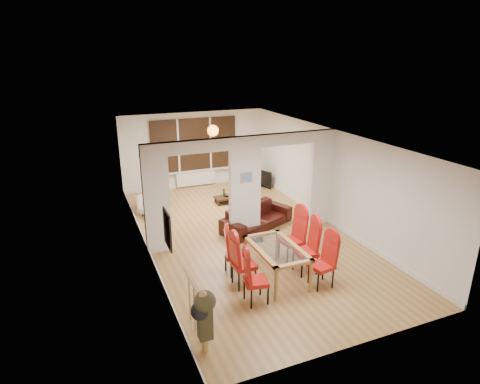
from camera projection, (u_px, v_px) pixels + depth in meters
floor at (245, 235)px, 10.39m from camera, size 5.00×9.00×0.01m
room_walls at (245, 188)px, 9.96m from camera, size 5.00×9.00×2.60m
divider_wall at (245, 188)px, 9.96m from camera, size 5.00×0.18×2.60m
bay_window_blinds at (194, 144)px, 13.78m from camera, size 3.00×0.08×1.80m
radiator at (196, 178)px, 14.13m from camera, size 1.40×0.08×0.50m
pendant_light at (213, 131)px, 12.68m from camera, size 0.36×0.36×0.36m
stair_newel at (195, 304)px, 6.60m from camera, size 0.40×1.20×1.10m
wall_poster at (167, 229)px, 6.88m from camera, size 0.04×0.52×0.67m
pillar_photo at (246, 177)px, 9.78m from camera, size 0.30×0.03×0.25m
dining_table at (276, 263)px, 8.30m from camera, size 0.86×1.53×0.72m
dining_chair_la at (256, 277)px, 7.44m from camera, size 0.49×0.49×1.05m
dining_chair_lb at (244, 261)px, 7.98m from camera, size 0.45×0.45×1.09m
dining_chair_lc at (236, 252)px, 8.44m from camera, size 0.50×0.50×1.02m
dining_chair_ra at (322, 262)px, 7.97m from camera, size 0.48×0.48×1.06m
dining_chair_rb at (306, 248)px, 8.46m from camera, size 0.50×0.50×1.13m
dining_chair_rc at (291, 237)px, 8.91m from camera, size 0.53×0.53×1.17m
sofa at (257, 217)px, 10.76m from camera, size 2.24×1.58×0.61m
armchair at (154, 204)px, 11.67m from camera, size 0.97×0.98×0.64m
person at (154, 183)px, 11.93m from camera, size 0.70×0.59×1.61m
television at (258, 178)px, 14.09m from camera, size 1.02×0.52×0.60m
coffee_table at (229, 199)px, 12.64m from camera, size 0.97×0.62×0.21m
bottle at (224, 192)px, 12.57m from camera, size 0.07×0.07×0.27m
bowl at (227, 195)px, 12.63m from camera, size 0.23×0.23×0.06m
shoes at (256, 239)px, 10.07m from camera, size 0.26×0.29×0.11m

